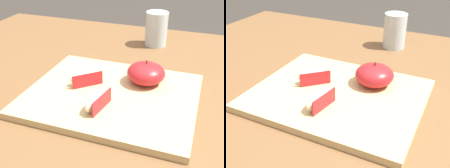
# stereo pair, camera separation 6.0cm
# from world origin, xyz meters

# --- Properties ---
(dining_table) EXTENTS (1.38, 0.87, 0.77)m
(dining_table) POSITION_xyz_m (0.00, 0.00, 0.67)
(dining_table) COLOR brown
(dining_table) RESTS_ON ground_plane
(cutting_board) EXTENTS (0.36, 0.29, 0.02)m
(cutting_board) POSITION_xyz_m (-0.08, -0.08, 0.78)
(cutting_board) COLOR tan
(cutting_board) RESTS_ON dining_table
(apple_half_skin_up) EXTENTS (0.09, 0.09, 0.05)m
(apple_half_skin_up) POSITION_xyz_m (-0.02, -0.01, 0.81)
(apple_half_skin_up) COLOR #B21E23
(apple_half_skin_up) RESTS_ON cutting_board
(apple_wedge_left) EXTENTS (0.07, 0.07, 0.03)m
(apple_wedge_left) POSITION_xyz_m (-0.14, -0.07, 0.80)
(apple_wedge_left) COLOR beige
(apple_wedge_left) RESTS_ON cutting_board
(apple_wedge_middle) EXTENTS (0.04, 0.08, 0.03)m
(apple_wedge_middle) POSITION_xyz_m (-0.09, -0.15, 0.80)
(apple_wedge_middle) COLOR beige
(apple_wedge_middle) RESTS_ON cutting_board
(drinking_glass_water) EXTENTS (0.07, 0.07, 0.10)m
(drinking_glass_water) POSITION_xyz_m (-0.05, 0.27, 0.82)
(drinking_glass_water) COLOR silver
(drinking_glass_water) RESTS_ON dining_table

